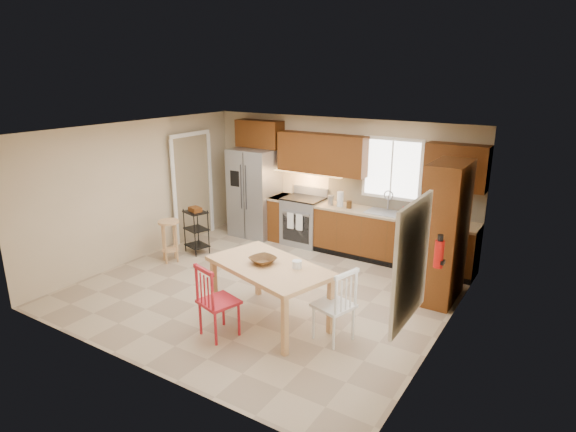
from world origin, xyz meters
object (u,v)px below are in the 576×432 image
(soap_bottle, at_px, (403,212))
(pantry, at_px, (445,233))
(refrigerator, at_px, (255,193))
(fire_extinguisher, at_px, (439,254))
(utility_cart, at_px, (196,231))
(chair_red, at_px, (219,300))
(dining_table, at_px, (270,294))
(bar_stool, at_px, (170,241))
(table_bowl, at_px, (263,263))
(table_jar, at_px, (297,266))
(range_stove, at_px, (304,221))
(chair_white, at_px, (334,304))

(soap_bottle, relative_size, pantry, 0.09)
(refrigerator, height_order, soap_bottle, refrigerator)
(fire_extinguisher, bearing_deg, utility_cart, 173.74)
(refrigerator, relative_size, soap_bottle, 9.53)
(fire_extinguisher, bearing_deg, chair_red, -145.91)
(chair_red, bearing_deg, refrigerator, 135.56)
(dining_table, distance_m, utility_cart, 3.02)
(refrigerator, height_order, bar_stool, refrigerator)
(dining_table, bearing_deg, utility_cart, 167.81)
(table_bowl, distance_m, table_jar, 0.49)
(chair_red, relative_size, bar_stool, 1.29)
(dining_table, bearing_deg, refrigerator, 145.18)
(fire_extinguisher, relative_size, table_jar, 2.30)
(dining_table, xyz_separation_m, utility_cart, (-2.66, 1.44, 0.01))
(pantry, xyz_separation_m, utility_cart, (-4.44, -0.54, -0.62))
(range_stove, distance_m, dining_table, 3.20)
(soap_bottle, bearing_deg, chair_red, -108.50)
(chair_red, bearing_deg, range_stove, 119.42)
(chair_white, bearing_deg, table_jar, 100.68)
(refrigerator, relative_size, range_stove, 1.98)
(fire_extinguisher, relative_size, chair_red, 0.36)
(pantry, xyz_separation_m, dining_table, (-1.78, -1.98, -0.64))
(table_jar, xyz_separation_m, bar_stool, (-3.13, 0.74, -0.48))
(pantry, relative_size, chair_white, 2.11)
(refrigerator, distance_m, table_bowl, 3.67)
(utility_cart, bearing_deg, soap_bottle, 39.43)
(range_stove, relative_size, chair_white, 0.93)
(fire_extinguisher, xyz_separation_m, chair_red, (-2.33, -1.58, -0.60))
(dining_table, height_order, chair_red, chair_red)
(dining_table, xyz_separation_m, table_bowl, (-0.11, 0.00, 0.42))
(table_bowl, height_order, bar_stool, table_bowl)
(chair_white, relative_size, bar_stool, 1.29)
(range_stove, xyz_separation_m, chair_red, (0.85, -3.61, 0.04))
(range_stove, bearing_deg, dining_table, -67.95)
(chair_red, bearing_deg, soap_bottle, 87.68)
(range_stove, relative_size, pantry, 0.44)
(fire_extinguisher, bearing_deg, pantry, 100.78)
(refrigerator, height_order, range_stove, refrigerator)
(dining_table, bearing_deg, pantry, 64.18)
(fire_extinguisher, xyz_separation_m, dining_table, (-1.98, -0.93, -0.69))
(refrigerator, distance_m, fire_extinguisher, 4.76)
(refrigerator, relative_size, bar_stool, 2.36)
(pantry, relative_size, chair_red, 2.11)
(utility_cart, bearing_deg, refrigerator, 95.06)
(fire_extinguisher, height_order, bar_stool, fire_extinguisher)
(chair_white, height_order, utility_cart, chair_white)
(dining_table, bearing_deg, chair_white, 19.19)
(table_jar, height_order, bar_stool, table_jar)
(soap_bottle, relative_size, dining_table, 0.11)
(range_stove, bearing_deg, chair_white, -53.57)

